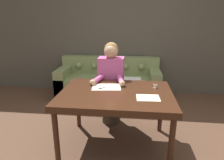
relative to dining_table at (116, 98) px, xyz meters
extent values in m
plane|color=#4C3323|center=(0.13, -0.09, -0.66)|extent=(16.00, 16.00, 0.00)
cube|color=#474238|center=(0.13, 2.07, 0.64)|extent=(8.00, 0.06, 2.60)
cube|color=#381E11|center=(0.00, 0.00, 0.04)|extent=(1.31, 0.97, 0.07)
cylinder|color=#381E11|center=(-0.59, -0.42, -0.33)|extent=(0.06, 0.06, 0.66)
cylinder|color=#381E11|center=(0.59, -0.42, -0.33)|extent=(0.06, 0.06, 0.66)
cylinder|color=#381E11|center=(-0.59, 0.42, -0.33)|extent=(0.06, 0.06, 0.66)
cylinder|color=#381E11|center=(0.59, 0.42, -0.33)|extent=(0.06, 0.06, 0.66)
cube|color=olive|center=(-0.30, 1.63, -0.44)|extent=(2.01, 0.78, 0.44)
cube|color=olive|center=(-0.30, 1.91, -0.04)|extent=(2.01, 0.22, 0.35)
cube|color=olive|center=(-1.21, 1.63, -0.36)|extent=(0.20, 0.78, 0.60)
cube|color=olive|center=(0.61, 1.63, -0.36)|extent=(0.20, 0.78, 0.60)
sphere|color=olive|center=(-0.94, 1.78, -0.04)|extent=(0.13, 0.13, 0.13)
sphere|color=olive|center=(-0.62, 1.78, -0.04)|extent=(0.13, 0.13, 0.13)
sphere|color=olive|center=(-0.30, 1.78, -0.04)|extent=(0.13, 0.13, 0.13)
sphere|color=olive|center=(0.02, 1.78, -0.04)|extent=(0.13, 0.13, 0.13)
sphere|color=olive|center=(0.35, 1.78, -0.04)|extent=(0.13, 0.13, 0.13)
cube|color=white|center=(0.18, 1.53, -0.22)|extent=(0.34, 0.24, 0.00)
cylinder|color=#33281E|center=(-0.13, 0.62, -0.43)|extent=(0.28, 0.28, 0.45)
cube|color=#B24C84|center=(-0.13, 0.62, 0.08)|extent=(0.37, 0.22, 0.57)
sphere|color=tan|center=(-0.13, 0.60, 0.45)|extent=(0.20, 0.20, 0.20)
sphere|color=olive|center=(-0.13, 0.63, 0.48)|extent=(0.20, 0.20, 0.20)
cylinder|color=#B24C84|center=(-0.28, 0.36, 0.11)|extent=(0.14, 0.31, 0.07)
sphere|color=tan|center=(-0.32, 0.21, 0.11)|extent=(0.08, 0.08, 0.08)
cylinder|color=#B24C84|center=(0.03, 0.36, 0.11)|extent=(0.13, 0.31, 0.07)
sphere|color=tan|center=(0.06, 0.21, 0.11)|extent=(0.08, 0.08, 0.08)
cube|color=beige|center=(-0.14, 0.16, 0.07)|extent=(0.38, 0.29, 0.00)
cube|color=beige|center=(0.36, -0.14, 0.07)|extent=(0.26, 0.21, 0.00)
cube|color=silver|center=(-0.11, 0.20, 0.07)|extent=(0.09, 0.12, 0.00)
cube|color=black|center=(-0.17, 0.11, 0.07)|extent=(0.06, 0.08, 0.00)
torus|color=black|center=(-0.20, 0.07, 0.07)|extent=(0.04, 0.04, 0.01)
cube|color=silver|center=(-0.09, 0.18, 0.07)|extent=(0.12, 0.08, 0.00)
cube|color=black|center=(-0.18, 0.12, 0.07)|extent=(0.08, 0.06, 0.00)
torus|color=black|center=(-0.22, 0.09, 0.07)|extent=(0.04, 0.04, 0.01)
cylinder|color=silver|center=(-0.15, 0.14, 0.07)|extent=(0.01, 0.01, 0.01)
cylinder|color=beige|center=(0.47, 0.20, 0.09)|extent=(0.03, 0.03, 0.04)
cylinder|color=beige|center=(0.47, 0.20, 0.11)|extent=(0.04, 0.04, 0.00)
cylinder|color=beige|center=(0.47, 0.20, 0.07)|extent=(0.04, 0.04, 0.00)
camera|label=1|loc=(0.20, -2.18, 0.90)|focal=32.00mm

